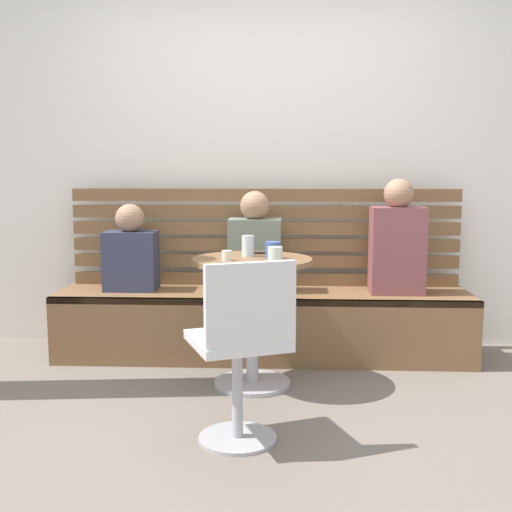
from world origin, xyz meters
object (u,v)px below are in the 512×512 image
object	(u,v)px
cafe_table	(252,297)
cup_glass_short	(275,254)
phone_on_table	(260,253)
cup_mug_blue	(273,250)
booth_bench	(263,324)
person_adult	(397,242)
cup_glass_tall	(248,246)
white_chair	(242,345)
person_child_middle	(131,253)
cup_espresso_small	(227,256)
person_child_left	(255,247)

from	to	relation	value
cafe_table	cup_glass_short	xyz separation A→B (m)	(0.13, -0.12, 0.26)
phone_on_table	cafe_table	bearing A→B (deg)	160.04
cup_mug_blue	booth_bench	bearing A→B (deg)	97.62
person_adult	cup_glass_tall	world-z (taller)	person_adult
white_chair	person_adult	distance (m)	1.67
person_child_middle	cup_espresso_small	bearing A→B (deg)	-44.17
person_child_middle	phone_on_table	size ratio (longest dim) A/B	4.09
booth_bench	cup_glass_tall	bearing A→B (deg)	-98.39
cup_glass_tall	cafe_table	bearing A→B (deg)	-69.88
cup_glass_tall	cup_glass_short	size ratio (longest dim) A/B	1.50
cup_glass_tall	phone_on_table	xyz separation A→B (m)	(0.07, 0.13, -0.06)
person_adult	cup_espresso_small	xyz separation A→B (m)	(-1.04, -0.65, -0.00)
cafe_table	cup_glass_tall	xyz separation A→B (m)	(-0.03, 0.08, 0.28)
white_chair	cup_mug_blue	world-z (taller)	white_chair
phone_on_table	cup_mug_blue	bearing A→B (deg)	-169.35
cup_mug_blue	cup_espresso_small	bearing A→B (deg)	-160.40
white_chair	phone_on_table	distance (m)	1.06
booth_bench	phone_on_table	xyz separation A→B (m)	(-0.00, -0.35, 0.52)
phone_on_table	cup_espresso_small	bearing A→B (deg)	141.18
cafe_table	white_chair	distance (m)	0.81
booth_bench	person_child_left	world-z (taller)	person_child_left
white_chair	person_child_left	world-z (taller)	person_child_left
cup_mug_blue	cafe_table	bearing A→B (deg)	176.31
person_child_middle	cup_glass_tall	size ratio (longest dim) A/B	4.77
booth_bench	cup_glass_tall	world-z (taller)	cup_glass_tall
person_adult	phone_on_table	bearing A→B (deg)	-158.04
booth_bench	cup_glass_short	world-z (taller)	cup_glass_short
cafe_table	cup_glass_tall	bearing A→B (deg)	110.12
cafe_table	cup_espresso_small	world-z (taller)	cup_espresso_small
booth_bench	person_child_middle	xyz separation A→B (m)	(-0.88, 0.03, 0.47)
booth_bench	person_adult	bearing A→B (deg)	0.01
cup_glass_short	person_child_middle	bearing A→B (deg)	144.02
white_chair	person_adult	size ratio (longest dim) A/B	1.15
booth_bench	white_chair	distance (m)	1.39
person_child_left	cup_espresso_small	distance (m)	0.69
cup_glass_tall	cup_espresso_small	bearing A→B (deg)	-120.95
cafe_table	person_adult	world-z (taller)	person_adult
cafe_table	white_chair	xyz separation A→B (m)	(-0.00, -0.81, -0.05)
cup_espresso_small	cup_mug_blue	world-z (taller)	cup_mug_blue
booth_bench	cup_mug_blue	distance (m)	0.80
person_child_left	cup_mug_blue	size ratio (longest dim) A/B	6.92
cafe_table	cup_mug_blue	distance (m)	0.29
person_adult	phone_on_table	size ratio (longest dim) A/B	5.27
cup_espresso_small	booth_bench	bearing A→B (deg)	74.97
cup_mug_blue	white_chair	bearing A→B (deg)	-98.56
cup_glass_short	phone_on_table	world-z (taller)	cup_glass_short
cafe_table	person_child_middle	size ratio (longest dim) A/B	1.29
person_child_middle	person_adult	bearing A→B (deg)	-0.86
person_adult	cup_glass_short	xyz separation A→B (m)	(-0.77, -0.68, 0.01)
cup_glass_tall	phone_on_table	size ratio (longest dim) A/B	0.86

